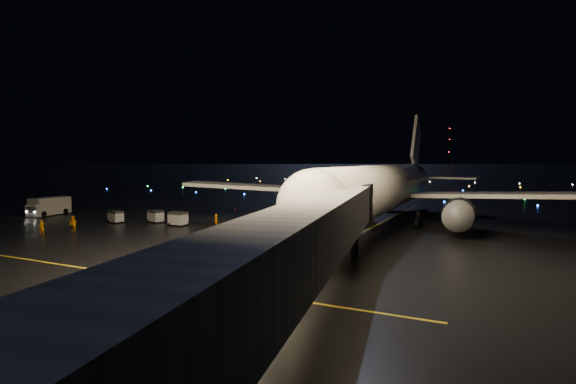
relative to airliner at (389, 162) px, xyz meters
name	(u,v)px	position (x,y,z in m)	size (l,w,h in m)	color
ground	(464,173)	(-13.22, 274.63, -8.39)	(2000.00, 2000.00, 0.00)	black
lane_centre	(356,235)	(-1.22, -10.37, -8.38)	(0.25, 80.00, 0.02)	gold
lane_cross	(66,265)	(-18.22, -35.37, -8.38)	(60.00, 0.25, 0.02)	gold
jet_bridge	(228,353)	(7.53, -49.87, -5.09)	(14.00, 58.00, 6.60)	gray
airliner	(389,162)	(0.00, 0.00, 0.00)	(59.24, 56.28, 16.78)	silver
pushback_tug	(270,269)	(-0.58, -32.42, -7.44)	(3.98, 2.09, 1.90)	silver
belt_loader	(234,227)	(-11.46, -20.27, -6.73)	(6.88, 1.88, 3.33)	silver
service_truck	(50,206)	(-50.56, -13.31, -6.96)	(2.45, 7.75, 2.86)	silver
crew_a	(42,227)	(-34.90, -25.75, -7.57)	(0.60, 0.39, 1.64)	orange
crew_b	(73,224)	(-33.07, -22.94, -7.44)	(0.93, 0.72, 1.91)	orange
crew_c	(216,221)	(-18.51, -13.63, -7.42)	(1.14, 0.48, 1.95)	orange
safety_cone_0	(308,223)	(-9.43, -5.45, -8.11)	(0.49, 0.49, 0.56)	#E83C10
safety_cone_1	(303,218)	(-12.50, -0.21, -8.16)	(0.40, 0.40, 0.45)	#E83C10
safety_cone_2	(250,221)	(-17.60, -6.82, -8.14)	(0.44, 0.44, 0.50)	#E83C10
safety_cone_3	(236,210)	(-27.29, 4.47, -8.13)	(0.46, 0.46, 0.52)	#E83C10
radio_mast	(449,146)	(-73.22, 714.63, 23.61)	(1.80, 1.80, 64.00)	black
taxiway_lights	(408,188)	(-13.22, 80.63, -8.21)	(164.00, 92.00, 0.36)	black
baggage_cart_0	(178,219)	(-24.68, -13.57, -7.45)	(2.21, 1.55, 1.88)	gray
baggage_cart_1	(156,216)	(-29.51, -12.51, -7.53)	(2.03, 1.42, 1.72)	gray
baggage_cart_2	(116,217)	(-34.38, -15.08, -7.56)	(1.96, 1.37, 1.66)	gray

